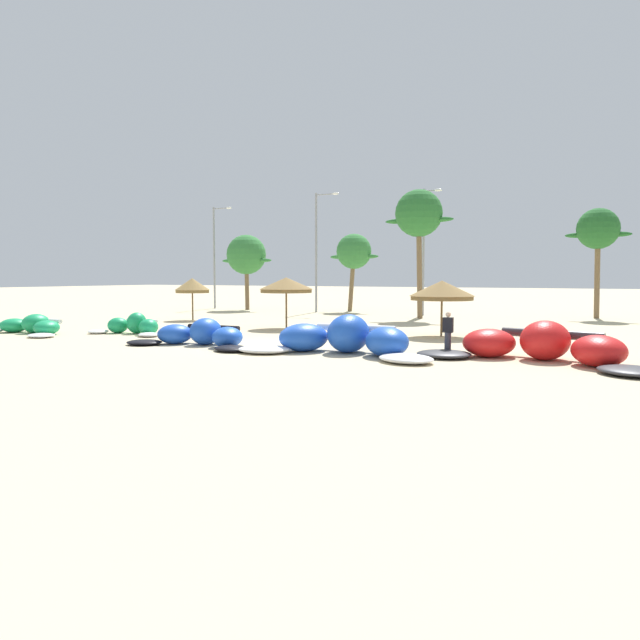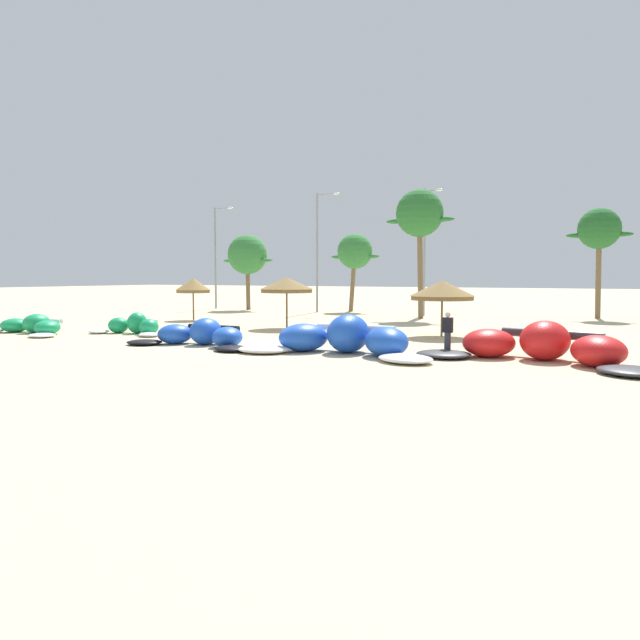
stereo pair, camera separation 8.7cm
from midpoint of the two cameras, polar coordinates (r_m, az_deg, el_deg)
name	(u,v)px [view 2 (the right image)]	position (r m, az deg, el deg)	size (l,w,h in m)	color
ground_plane	(264,345)	(24.67, -5.47, -2.49)	(260.00, 260.00, 0.00)	beige
kite_far_left	(31,326)	(33.08, -26.47, -0.53)	(6.11, 2.88, 0.99)	white
kite_left	(134,326)	(30.85, -17.78, -0.54)	(4.73, 2.11, 1.08)	white
kite_left_of_center	(201,335)	(24.94, -11.55, -1.47)	(6.40, 2.88, 1.15)	black
kite_center	(344,339)	(21.85, 2.46, -1.87)	(8.02, 3.74, 1.47)	white
kite_right_of_center	(541,346)	(21.28, 20.99, -2.41)	(8.27, 4.60, 1.38)	#333338
beach_umbrella_near_van	(193,285)	(39.50, -12.31, 3.34)	(2.31, 2.31, 2.80)	brown
beach_umbrella_middle	(287,285)	(32.51, -3.22, 3.46)	(3.02, 3.02, 2.86)	brown
beach_umbrella_near_palms	(442,290)	(28.63, 12.01, 2.88)	(3.15, 3.15, 2.72)	brown
person_near_kites	(448,333)	(21.86, 12.55, -1.29)	(0.36, 0.24, 1.62)	#383842
palm_leftmost	(247,255)	(50.96, -7.11, 6.34)	(5.13, 3.42, 6.50)	brown
palm_left	(355,252)	(48.31, 3.50, 6.66)	(4.36, 2.90, 6.43)	brown
palm_left_of_gap	(420,215)	(40.88, 9.83, 10.16)	(4.85, 3.23, 8.85)	brown
palm_center_left	(599,230)	(44.59, 25.81, 7.95)	(4.22, 2.81, 7.60)	brown
lamppost_west	(217,252)	(53.39, -10.06, 6.62)	(2.07, 0.24, 9.11)	gray
lamppost_west_center	(319,246)	(47.09, -0.05, 7.31)	(2.10, 0.24, 9.58)	gray
lamppost_east_center	(426,246)	(43.87, 10.41, 7.18)	(1.43, 0.24, 9.33)	gray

